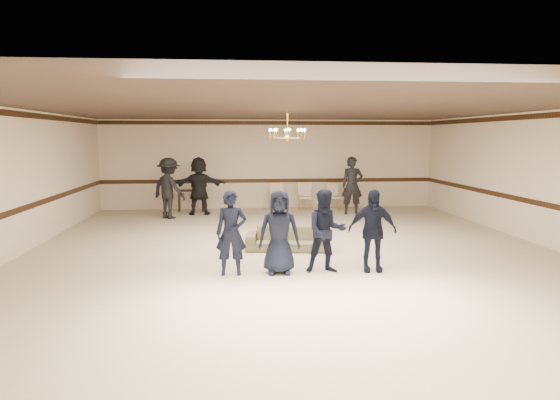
{
  "coord_description": "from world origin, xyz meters",
  "views": [
    {
      "loc": [
        -1.34,
        -11.18,
        2.59
      ],
      "look_at": [
        -0.32,
        -0.5,
        1.23
      ],
      "focal_mm": 32.27,
      "sensor_mm": 36.0,
      "label": 1
    }
  ],
  "objects": [
    {
      "name": "boy_d",
      "position": [
        1.33,
        -1.88,
        0.8
      ],
      "size": [
        0.97,
        0.47,
        1.6
      ],
      "primitive_type": "imported",
      "rotation": [
        0.0,
        0.0,
        -0.09
      ],
      "color": "black",
      "rests_on": "floor"
    },
    {
      "name": "boy_c",
      "position": [
        0.43,
        -1.88,
        0.8
      ],
      "size": [
        0.78,
        0.61,
        1.6
      ],
      "primitive_type": "imported",
      "rotation": [
        0.0,
        0.0,
        -0.01
      ],
      "color": "black",
      "rests_on": "floor"
    },
    {
      "name": "banquet_chair_mid",
      "position": [
        1.22,
        6.19,
        0.48
      ],
      "size": [
        0.51,
        0.51,
        0.96
      ],
      "primitive_type": null,
      "rotation": [
        0.0,
        0.0,
        -0.09
      ],
      "color": "beige",
      "rests_on": "floor"
    },
    {
      "name": "settee",
      "position": [
        -0.11,
        0.09,
        0.27
      ],
      "size": [
        1.93,
        0.98,
        0.54
      ],
      "primitive_type": "imported",
      "rotation": [
        0.0,
        0.0,
        -0.15
      ],
      "color": "brown",
      "rests_on": "floor"
    },
    {
      "name": "room",
      "position": [
        0.0,
        0.0,
        1.6
      ],
      "size": [
        12.01,
        14.01,
        3.21
      ],
      "color": "beige",
      "rests_on": "ground"
    },
    {
      "name": "console_table",
      "position": [
        -2.78,
        6.39,
        0.38
      ],
      "size": [
        0.94,
        0.47,
        0.76
      ],
      "primitive_type": "cube",
      "rotation": [
        0.0,
        0.0,
        0.1
      ],
      "color": "black",
      "rests_on": "floor"
    },
    {
      "name": "boy_a",
      "position": [
        -1.37,
        -1.88,
        0.8
      ],
      "size": [
        0.59,
        0.39,
        1.6
      ],
      "primitive_type": "imported",
      "rotation": [
        0.0,
        0.0,
        -0.01
      ],
      "color": "black",
      "rests_on": "floor"
    },
    {
      "name": "boy_b",
      "position": [
        -0.47,
        -1.88,
        0.8
      ],
      "size": [
        0.8,
        0.54,
        1.6
      ],
      "primitive_type": "imported",
      "rotation": [
        0.0,
        0.0,
        -0.04
      ],
      "color": "black",
      "rests_on": "floor"
    },
    {
      "name": "adult_left",
      "position": [
        -3.35,
        4.94,
        0.97
      ],
      "size": [
        1.42,
        1.33,
        1.93
      ],
      "primitive_type": "imported",
      "rotation": [
        0.0,
        0.0,
        2.48
      ],
      "color": "black",
      "rests_on": "floor"
    },
    {
      "name": "crown_molding",
      "position": [
        0.0,
        6.99,
        3.08
      ],
      "size": [
        12.0,
        0.02,
        0.14
      ],
      "primitive_type": "cube",
      "color": "#321B0F",
      "rests_on": "wall_back"
    },
    {
      "name": "chandelier",
      "position": [
        0.0,
        1.0,
        2.88
      ],
      "size": [
        0.94,
        0.94,
        0.89
      ],
      "primitive_type": null,
      "color": "gold",
      "rests_on": "ceiling"
    },
    {
      "name": "chair_rail",
      "position": [
        0.0,
        6.99,
        1.0
      ],
      "size": [
        12.0,
        0.02,
        0.14
      ],
      "primitive_type": "cube",
      "color": "#321B0F",
      "rests_on": "wall_back"
    },
    {
      "name": "banquet_chair_right",
      "position": [
        2.22,
        6.19,
        0.48
      ],
      "size": [
        0.49,
        0.49,
        0.96
      ],
      "primitive_type": null,
      "rotation": [
        0.0,
        0.0,
        0.06
      ],
      "color": "beige",
      "rests_on": "floor"
    },
    {
      "name": "adult_mid",
      "position": [
        -2.45,
        5.64,
        0.97
      ],
      "size": [
        1.81,
        0.64,
        1.93
      ],
      "primitive_type": "imported",
      "rotation": [
        0.0,
        0.0,
        3.18
      ],
      "color": "black",
      "rests_on": "floor"
    },
    {
      "name": "banquet_chair_left",
      "position": [
        0.22,
        6.19,
        0.48
      ],
      "size": [
        0.47,
        0.47,
        0.96
      ],
      "primitive_type": null,
      "rotation": [
        0.0,
        0.0,
        0.02
      ],
      "color": "beige",
      "rests_on": "floor"
    },
    {
      "name": "adult_right",
      "position": [
        2.65,
        5.24,
        0.97
      ],
      "size": [
        0.75,
        0.53,
        1.93
      ],
      "primitive_type": "imported",
      "rotation": [
        0.0,
        0.0,
        -0.1
      ],
      "color": "black",
      "rests_on": "floor"
    }
  ]
}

